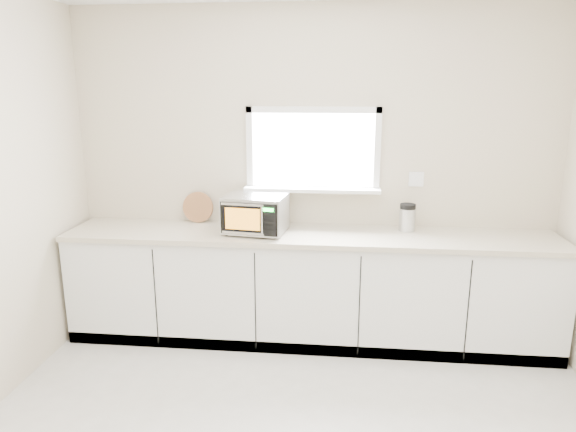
# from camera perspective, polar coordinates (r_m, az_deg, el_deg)

# --- Properties ---
(back_wall) EXTENTS (4.00, 0.17, 2.70)m
(back_wall) POSITION_cam_1_polar(r_m,az_deg,el_deg) (4.30, 2.77, 4.90)
(back_wall) COLOR beige
(back_wall) RESTS_ON ground
(cabinets) EXTENTS (3.92, 0.60, 0.88)m
(cabinets) POSITION_cam_1_polar(r_m,az_deg,el_deg) (4.27, 2.38, -8.08)
(cabinets) COLOR white
(cabinets) RESTS_ON ground
(countertop) EXTENTS (3.92, 0.64, 0.04)m
(countertop) POSITION_cam_1_polar(r_m,az_deg,el_deg) (4.10, 2.44, -2.18)
(countertop) COLOR beige
(countertop) RESTS_ON cabinets
(microwave) EXTENTS (0.51, 0.44, 0.30)m
(microwave) POSITION_cam_1_polar(r_m,az_deg,el_deg) (4.08, -3.63, 0.29)
(microwave) COLOR black
(microwave) RESTS_ON countertop
(knife_block) EXTENTS (0.11, 0.21, 0.29)m
(knife_block) POSITION_cam_1_polar(r_m,az_deg,el_deg) (4.21, -5.04, 0.23)
(knife_block) COLOR #412517
(knife_block) RESTS_ON countertop
(cutting_board) EXTENTS (0.26, 0.06, 0.26)m
(cutting_board) POSITION_cam_1_polar(r_m,az_deg,el_deg) (4.47, -9.98, 0.98)
(cutting_board) COLOR #A97941
(cutting_board) RESTS_ON countertop
(coffee_grinder) EXTENTS (0.13, 0.13, 0.23)m
(coffee_grinder) POSITION_cam_1_polar(r_m,az_deg,el_deg) (4.25, 13.11, -0.13)
(coffee_grinder) COLOR silver
(coffee_grinder) RESTS_ON countertop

